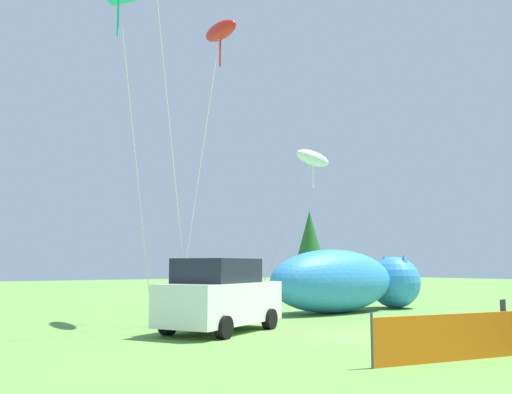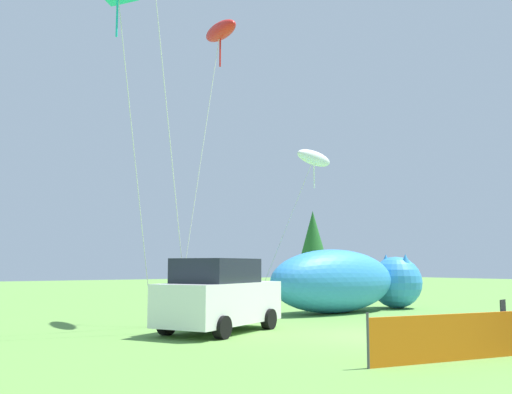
{
  "view_description": "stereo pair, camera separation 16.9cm",
  "coord_description": "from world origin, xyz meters",
  "px_view_note": "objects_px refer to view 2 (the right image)",
  "views": [
    {
      "loc": [
        -11.68,
        -10.4,
        1.86
      ],
      "look_at": [
        -0.44,
        5.5,
        4.19
      ],
      "focal_mm": 40.0,
      "sensor_mm": 36.0,
      "label": 1
    },
    {
      "loc": [
        -11.54,
        -10.5,
        1.86
      ],
      "look_at": [
        -0.44,
        5.5,
        4.19
      ],
      "focal_mm": 40.0,
      "sensor_mm": 36.0,
      "label": 2
    }
  ],
  "objects_px": {
    "kite_red_lizard": "(220,32)",
    "parked_car": "(219,296)",
    "kite_white_ghost": "(314,159)",
    "kite_teal_diamond": "(119,1)",
    "folding_chair": "(508,313)",
    "inflatable_cat": "(348,283)"
  },
  "relations": [
    {
      "from": "kite_white_ghost",
      "to": "kite_teal_diamond",
      "type": "bearing_deg",
      "value": -161.13
    },
    {
      "from": "kite_red_lizard",
      "to": "kite_white_ghost",
      "type": "distance_m",
      "value": 7.11
    },
    {
      "from": "parked_car",
      "to": "kite_red_lizard",
      "type": "distance_m",
      "value": 9.63
    },
    {
      "from": "kite_teal_diamond",
      "to": "kite_red_lizard",
      "type": "bearing_deg",
      "value": 21.03
    },
    {
      "from": "folding_chair",
      "to": "kite_teal_diamond",
      "type": "height_order",
      "value": "kite_teal_diamond"
    },
    {
      "from": "parked_car",
      "to": "folding_chair",
      "type": "distance_m",
      "value": 8.06
    },
    {
      "from": "folding_chair",
      "to": "kite_white_ghost",
      "type": "xyz_separation_m",
      "value": [
        0.87,
        9.2,
        5.87
      ]
    },
    {
      "from": "folding_chair",
      "to": "kite_red_lizard",
      "type": "xyz_separation_m",
      "value": [
        -4.96,
        7.39,
        9.53
      ]
    },
    {
      "from": "folding_chair",
      "to": "kite_red_lizard",
      "type": "bearing_deg",
      "value": -161.91
    },
    {
      "from": "kite_red_lizard",
      "to": "kite_teal_diamond",
      "type": "distance_m",
      "value": 4.77
    },
    {
      "from": "folding_chair",
      "to": "kite_red_lizard",
      "type": "height_order",
      "value": "kite_red_lizard"
    },
    {
      "from": "parked_car",
      "to": "folding_chair",
      "type": "height_order",
      "value": "parked_car"
    },
    {
      "from": "parked_car",
      "to": "inflatable_cat",
      "type": "distance_m",
      "value": 8.31
    },
    {
      "from": "kite_teal_diamond",
      "to": "kite_white_ghost",
      "type": "relative_size",
      "value": 1.42
    },
    {
      "from": "kite_teal_diamond",
      "to": "kite_white_ghost",
      "type": "bearing_deg",
      "value": 18.87
    },
    {
      "from": "parked_car",
      "to": "kite_red_lizard",
      "type": "xyz_separation_m",
      "value": [
        1.62,
        2.76,
        9.08
      ]
    },
    {
      "from": "folding_chair",
      "to": "kite_teal_diamond",
      "type": "bearing_deg",
      "value": -137.08
    },
    {
      "from": "kite_red_lizard",
      "to": "parked_car",
      "type": "bearing_deg",
      "value": -120.45
    },
    {
      "from": "folding_chair",
      "to": "kite_red_lizard",
      "type": "distance_m",
      "value": 13.04
    },
    {
      "from": "parked_car",
      "to": "kite_teal_diamond",
      "type": "relative_size",
      "value": 0.46
    },
    {
      "from": "parked_car",
      "to": "folding_chair",
      "type": "bearing_deg",
      "value": -61.79
    },
    {
      "from": "parked_car",
      "to": "inflatable_cat",
      "type": "relative_size",
      "value": 0.54
    }
  ]
}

